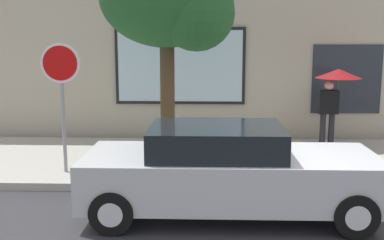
{
  "coord_description": "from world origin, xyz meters",
  "views": [
    {
      "loc": [
        -1.08,
        -7.13,
        2.76
      ],
      "look_at": [
        -1.37,
        1.8,
        1.2
      ],
      "focal_mm": 43.95,
      "sensor_mm": 36.0,
      "label": 1
    }
  ],
  "objects_px": {
    "fire_hydrant": "(259,152)",
    "street_tree": "(173,1)",
    "stop_sign": "(61,82)",
    "parked_car": "(228,171)",
    "pedestrian_with_umbrella": "(336,84)"
  },
  "relations": [
    {
      "from": "fire_hydrant",
      "to": "street_tree",
      "type": "height_order",
      "value": "street_tree"
    },
    {
      "from": "street_tree",
      "to": "stop_sign",
      "type": "relative_size",
      "value": 1.73
    },
    {
      "from": "parked_car",
      "to": "street_tree",
      "type": "distance_m",
      "value": 3.6
    },
    {
      "from": "parked_car",
      "to": "pedestrian_with_umbrella",
      "type": "distance_m",
      "value": 5.14
    },
    {
      "from": "stop_sign",
      "to": "street_tree",
      "type": "bearing_deg",
      "value": 9.18
    },
    {
      "from": "street_tree",
      "to": "stop_sign",
      "type": "xyz_separation_m",
      "value": [
        -2.12,
        -0.34,
        -1.52
      ]
    },
    {
      "from": "fire_hydrant",
      "to": "street_tree",
      "type": "bearing_deg",
      "value": 174.65
    },
    {
      "from": "pedestrian_with_umbrella",
      "to": "stop_sign",
      "type": "relative_size",
      "value": 0.75
    },
    {
      "from": "parked_car",
      "to": "street_tree",
      "type": "bearing_deg",
      "value": 115.36
    },
    {
      "from": "fire_hydrant",
      "to": "stop_sign",
      "type": "distance_m",
      "value": 4.06
    },
    {
      "from": "pedestrian_with_umbrella",
      "to": "stop_sign",
      "type": "distance_m",
      "value": 6.37
    },
    {
      "from": "street_tree",
      "to": "stop_sign",
      "type": "bearing_deg",
      "value": -170.82
    },
    {
      "from": "pedestrian_with_umbrella",
      "to": "parked_car",
      "type": "bearing_deg",
      "value": -122.99
    },
    {
      "from": "parked_car",
      "to": "stop_sign",
      "type": "xyz_separation_m",
      "value": [
        -3.12,
        1.77,
        1.22
      ]
    },
    {
      "from": "fire_hydrant",
      "to": "street_tree",
      "type": "relative_size",
      "value": 0.18
    }
  ]
}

